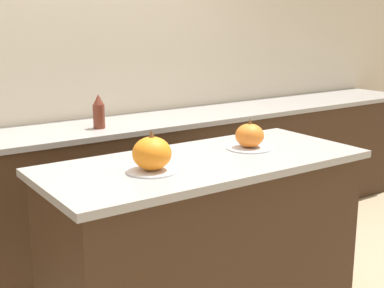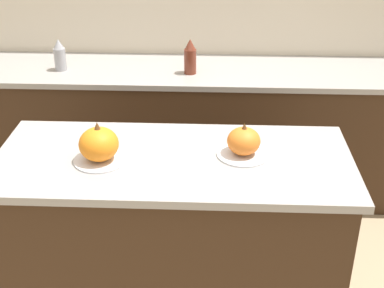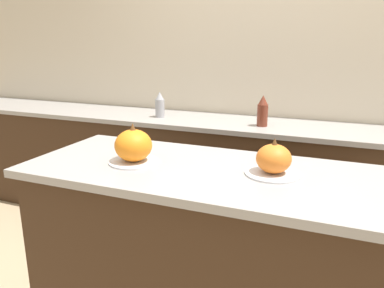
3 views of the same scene
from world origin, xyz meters
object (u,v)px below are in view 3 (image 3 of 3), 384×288
Objects in this scene: pumpkin_cake_right at (274,161)px; bottle_short at (160,105)px; pumpkin_cake_left at (133,147)px; bottle_tall at (263,111)px.

bottle_short is (-1.11, 1.17, -0.02)m from pumpkin_cake_right.
bottle_short is at bearing 111.88° from pumpkin_cake_left.
pumpkin_cake_right is (0.61, 0.08, -0.01)m from pumpkin_cake_left.
bottle_tall is 1.10× the size of bottle_short.
pumpkin_cake_right is 1.61m from bottle_short.
bottle_tall is at bearing -1.67° from bottle_short.
pumpkin_cake_right is at bearing 7.30° from pumpkin_cake_left.
pumpkin_cake_right reaches higher than bottle_short.
pumpkin_cake_right is at bearing -46.60° from bottle_short.
pumpkin_cake_left is 1.27m from bottle_tall.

